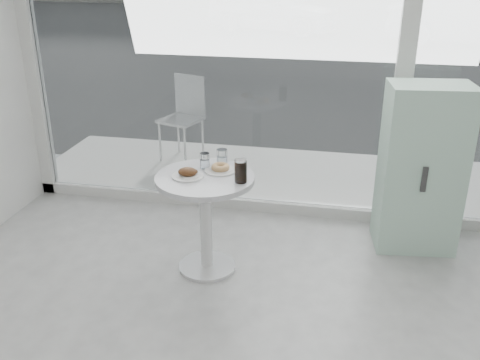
% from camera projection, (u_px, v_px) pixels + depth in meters
% --- Properties ---
extents(room_shell, '(6.00, 6.00, 6.00)m').
position_uv_depth(room_shell, '(113.00, 138.00, 1.08)').
color(room_shell, white).
rests_on(room_shell, ground).
extents(storefront, '(5.00, 0.14, 3.00)m').
position_uv_depth(storefront, '(305.00, 25.00, 4.36)').
color(storefront, silver).
rests_on(storefront, ground).
extents(main_table, '(0.72, 0.72, 0.77)m').
position_uv_depth(main_table, '(206.00, 204.00, 3.93)').
color(main_table, silver).
rests_on(main_table, ground).
extents(patio_deck, '(5.60, 1.60, 0.05)m').
position_uv_depth(patio_deck, '(297.00, 177.00, 5.75)').
color(patio_deck, silver).
rests_on(patio_deck, ground).
extents(street, '(40.00, 24.00, 0.00)m').
position_uv_depth(street, '(337.00, 31.00, 16.76)').
color(street, '#323232').
rests_on(street, ground).
extents(mint_cabinet, '(0.67, 0.49, 1.35)m').
position_uv_depth(mint_cabinet, '(421.00, 169.00, 4.22)').
color(mint_cabinet, '#A2CEB6').
rests_on(mint_cabinet, ground).
extents(patio_chair, '(0.52, 0.52, 0.95)m').
position_uv_depth(patio_chair, '(185.00, 113.00, 6.04)').
color(patio_chair, silver).
rests_on(patio_chair, patio_deck).
extents(car_white, '(4.41, 2.95, 1.39)m').
position_uv_depth(car_white, '(274.00, 8.00, 16.17)').
color(car_white, white).
rests_on(car_white, street).
extents(car_silver, '(4.31, 1.90, 1.38)m').
position_uv_depth(car_silver, '(471.00, 19.00, 13.68)').
color(car_silver, '#ABACB3').
rests_on(car_silver, street).
extents(plate_fritter, '(0.23, 0.23, 0.07)m').
position_uv_depth(plate_fritter, '(188.00, 173.00, 3.82)').
color(plate_fritter, silver).
rests_on(plate_fritter, main_table).
extents(plate_donut, '(0.23, 0.23, 0.06)m').
position_uv_depth(plate_donut, '(220.00, 169.00, 3.92)').
color(plate_donut, silver).
rests_on(plate_donut, main_table).
extents(water_tumbler_a, '(0.07, 0.07, 0.12)m').
position_uv_depth(water_tumbler_a, '(205.00, 161.00, 3.97)').
color(water_tumbler_a, white).
rests_on(water_tumbler_a, main_table).
extents(water_tumbler_b, '(0.08, 0.08, 0.13)m').
position_uv_depth(water_tumbler_b, '(222.00, 159.00, 4.01)').
color(water_tumbler_b, white).
rests_on(water_tumbler_b, main_table).
extents(cola_glass, '(0.09, 0.09, 0.17)m').
position_uv_depth(cola_glass, '(241.00, 171.00, 3.71)').
color(cola_glass, white).
rests_on(cola_glass, main_table).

